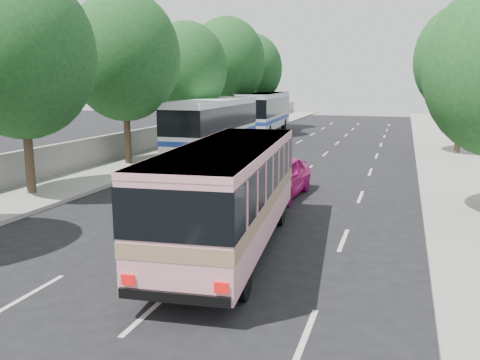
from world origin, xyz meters
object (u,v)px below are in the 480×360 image
at_px(pink_taxi, 278,177).
at_px(white_pickup, 245,157).
at_px(pink_bus, 230,185).
at_px(tour_coach_rear, 265,109).
at_px(tour_coach_front, 214,121).

relative_size(pink_taxi, white_pickup, 0.90).
bearing_deg(pink_bus, tour_coach_rear, 97.65).
xyz_separation_m(pink_bus, tour_coach_front, (-7.18, 17.81, 0.26)).
height_order(pink_bus, tour_coach_rear, tour_coach_rear).
xyz_separation_m(pink_bus, tour_coach_rear, (-7.50, 31.57, 0.32)).
relative_size(pink_bus, tour_coach_rear, 0.78).
height_order(pink_taxi, tour_coach_rear, tour_coach_rear).
xyz_separation_m(white_pickup, tour_coach_rear, (-4.20, 19.63, 1.39)).
height_order(pink_bus, pink_taxi, pink_bus).
xyz_separation_m(pink_taxi, white_pickup, (-3.00, 5.08, -0.04)).
xyz_separation_m(white_pickup, tour_coach_front, (-3.88, 5.87, 1.33)).
height_order(white_pickup, tour_coach_front, tour_coach_front).
height_order(pink_bus, tour_coach_front, tour_coach_front).
bearing_deg(pink_taxi, tour_coach_front, 125.34).
bearing_deg(tour_coach_rear, tour_coach_front, -92.51).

